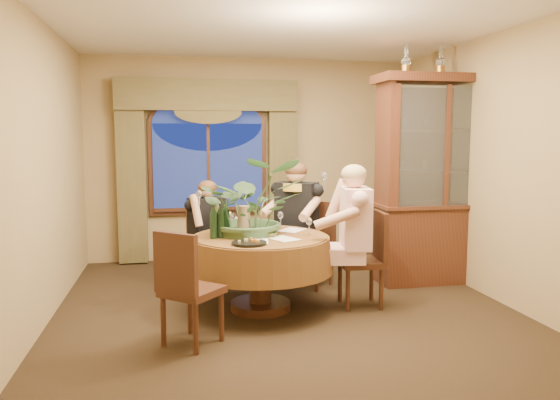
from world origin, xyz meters
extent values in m
plane|color=black|center=(0.00, 0.00, 0.00)|extent=(5.00, 5.00, 0.00)
plane|color=#978055|center=(0.00, 2.50, 1.40)|extent=(4.50, 0.00, 4.50)
plane|color=#978055|center=(2.25, 0.00, 1.40)|extent=(0.00, 5.00, 5.00)
plane|color=white|center=(0.00, 0.00, 2.80)|extent=(5.00, 5.00, 0.00)
cube|color=brown|center=(-1.63, 2.38, 1.18)|extent=(0.38, 0.14, 2.32)
cube|color=brown|center=(0.43, 2.38, 1.18)|extent=(0.38, 0.14, 2.32)
cylinder|color=maroon|center=(-0.25, 0.09, 0.38)|extent=(1.62, 1.62, 0.75)
cube|color=#3D1C11|center=(1.97, 0.77, 1.21)|extent=(1.50, 0.59, 2.43)
cube|color=black|center=(0.77, 0.01, 0.48)|extent=(0.45, 0.45, 0.96)
cube|color=black|center=(0.46, 0.83, 0.48)|extent=(0.59, 0.59, 0.96)
cube|color=black|center=(-0.66, 1.05, 0.48)|extent=(0.55, 0.55, 0.96)
cube|color=black|center=(-0.94, -0.71, 0.48)|extent=(0.59, 0.59, 0.96)
imported|color=#3B5F38|center=(-0.31, 0.22, 1.40)|extent=(1.03, 1.15, 0.89)
imported|color=#55602D|center=(-0.17, -0.01, 0.77)|extent=(0.14, 0.14, 0.04)
cylinder|color=black|center=(-0.41, -0.34, 0.76)|extent=(0.32, 0.32, 0.02)
cylinder|color=black|center=(-0.56, 0.29, 0.92)|extent=(0.07, 0.07, 0.33)
cylinder|color=black|center=(-0.64, 0.05, 0.92)|extent=(0.07, 0.07, 0.33)
cylinder|color=black|center=(-0.71, 0.02, 0.92)|extent=(0.07, 0.07, 0.33)
cylinder|color=tan|center=(-0.65, 0.23, 0.92)|extent=(0.07, 0.07, 0.33)
cube|color=white|center=(-0.06, -0.14, 0.75)|extent=(0.32, 0.36, 0.00)
cube|color=white|center=(0.13, 0.32, 0.75)|extent=(0.35, 0.37, 0.00)
cube|color=white|center=(-0.32, -0.20, 0.75)|extent=(0.25, 0.33, 0.00)
camera|label=1|loc=(-1.07, -5.16, 1.72)|focal=35.00mm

